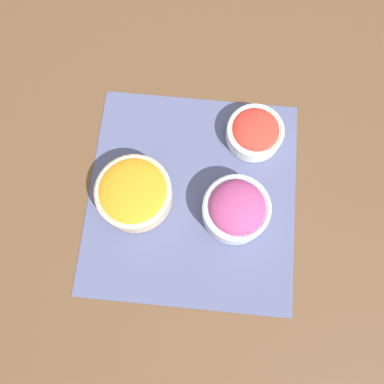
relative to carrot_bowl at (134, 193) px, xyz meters
The scene contains 5 objects.
ground_plane 0.13m from the carrot_bowl, 82.75° to the right, with size 3.00×3.00×0.00m, color #513823.
placemat 0.13m from the carrot_bowl, 82.75° to the right, with size 0.48×0.46×0.00m.
carrot_bowl is the anchor object (origin of this frame).
onion_bowl 0.22m from the carrot_bowl, 93.90° to the right, with size 0.14×0.14×0.09m.
tomato_bowl 0.30m from the carrot_bowl, 55.90° to the right, with size 0.13×0.13×0.06m.
Camera 1 is at (-0.21, -0.02, 0.81)m, focal length 35.00 mm.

